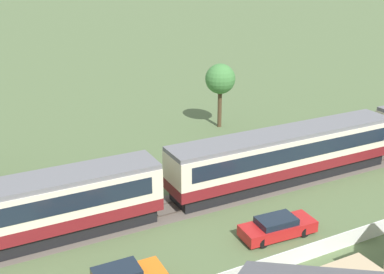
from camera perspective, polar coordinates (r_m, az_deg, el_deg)
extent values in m
plane|color=#566B42|center=(34.24, 2.47, -7.03)|extent=(600.00, 600.00, 0.00)
cube|color=maroon|center=(36.65, 10.91, -3.23)|extent=(18.62, 2.92, 0.80)
cube|color=beige|center=(36.13, 11.06, -1.21)|extent=(18.62, 2.92, 1.97)
cube|color=#192330|center=(36.09, 11.07, -1.07)|extent=(17.13, 2.96, 1.10)
cube|color=slate|center=(35.73, 11.18, 0.48)|extent=(18.62, 2.75, 0.30)
cube|color=black|center=(36.99, 10.83, -4.42)|extent=(17.88, 2.51, 0.88)
cylinder|color=black|center=(40.39, 18.38, -2.97)|extent=(0.90, 0.18, 0.90)
cylinder|color=black|center=(41.30, 16.99, -2.29)|extent=(0.90, 0.18, 0.90)
cylinder|color=black|center=(33.29, 3.12, -7.02)|extent=(0.90, 0.18, 0.90)
cylinder|color=black|center=(34.40, 1.91, -6.04)|extent=(0.90, 0.18, 0.90)
cube|color=maroon|center=(29.88, -21.38, -10.13)|extent=(18.62, 2.92, 0.80)
cube|color=beige|center=(29.23, -21.73, -7.78)|extent=(18.62, 2.92, 1.97)
cube|color=#192330|center=(29.19, -21.76, -7.61)|extent=(17.13, 2.96, 1.10)
cube|color=black|center=(30.30, -21.17, -11.50)|extent=(17.88, 2.51, 0.88)
cylinder|color=black|center=(30.60, -9.43, -9.95)|extent=(0.90, 0.18, 0.90)
cylinder|color=black|center=(31.80, -10.25, -8.75)|extent=(0.90, 0.18, 0.90)
cube|color=#665B51|center=(30.93, -14.05, -10.92)|extent=(136.30, 3.60, 0.01)
cube|color=#4C4238|center=(30.32, -13.71, -11.55)|extent=(136.30, 0.12, 0.04)
cube|color=#4C4238|center=(31.53, -14.37, -10.27)|extent=(136.30, 0.12, 0.04)
cube|color=#192330|center=(25.07, -8.92, -15.68)|extent=(2.33, 1.53, 0.47)
cylinder|color=black|center=(26.52, -6.01, -15.41)|extent=(0.62, 0.20, 0.62)
cube|color=red|center=(29.91, 10.13, -10.61)|extent=(4.77, 1.99, 0.70)
cube|color=#192330|center=(29.56, 9.96, -9.75)|extent=(2.42, 1.61, 0.40)
cylinder|color=black|center=(30.26, 13.23, -10.93)|extent=(0.62, 0.20, 0.62)
cylinder|color=black|center=(31.28, 11.58, -9.68)|extent=(0.62, 0.20, 0.62)
cylinder|color=black|center=(28.79, 8.48, -12.33)|extent=(0.62, 0.20, 0.62)
cylinder|color=black|center=(29.87, 6.93, -10.94)|extent=(0.62, 0.20, 0.62)
cylinder|color=#4C3823|center=(47.46, 3.30, 3.53)|extent=(0.40, 0.40, 3.99)
sphere|color=#427F3D|center=(46.71, 3.37, 6.90)|extent=(2.92, 2.92, 2.92)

